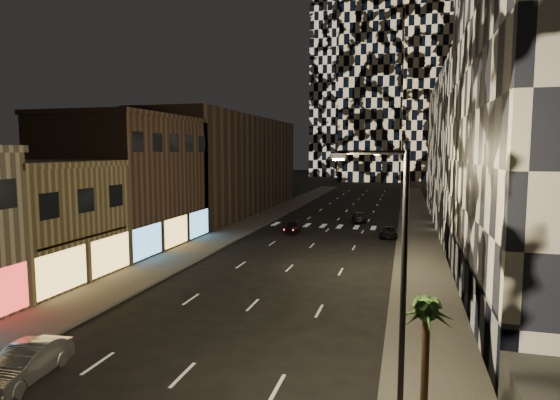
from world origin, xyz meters
The scene contains 18 objects.
sidewalk_left centered at (-10.00, 50.00, 0.07)m, with size 4.00×120.00×0.15m, color #47443F.
sidewalk_right centered at (10.00, 50.00, 0.07)m, with size 4.00×120.00×0.15m, color #47443F.
curb_left centered at (-7.90, 50.00, 0.07)m, with size 0.20×120.00×0.15m, color #4C4C47.
curb_right centered at (7.90, 50.00, 0.07)m, with size 0.20×120.00×0.15m, color #4C4C47.
retail_tan centered at (-17.00, 21.00, 4.00)m, with size 10.00×10.00×8.00m, color olive.
retail_brown centered at (-17.00, 33.50, 6.00)m, with size 10.00×15.00×12.00m, color #473428.
retail_filler_left centered at (-17.00, 60.00, 7.00)m, with size 10.00×40.00×14.00m, color #473428.
midrise_base centered at (12.30, 24.50, 1.50)m, with size 0.60×25.00×3.00m, color #383838.
midrise_filler_right centered at (20.00, 57.00, 9.00)m, with size 16.00×40.00×18.00m, color #232326.
tower_left_back centered at (-12.00, 165.00, 60.00)m, with size 24.00×24.00×120.00m, color black.
tower_center_low centered at (-2.00, 140.00, 47.50)m, with size 18.00×18.00×95.00m, color black.
streetlight_near centered at (8.35, 10.00, 5.35)m, with size 2.55×0.25×9.00m.
streetlight_far centered at (8.35, 30.00, 5.35)m, with size 2.55×0.25×9.00m.
car_silver_parked centered at (-5.80, 8.94, 0.71)m, with size 1.50×4.30×1.42m, color gray.
car_dark_midlane centered at (-3.50, 44.66, 0.67)m, with size 1.57×3.91×1.33m, color black.
car_dark_oncoming centered at (2.87, 54.73, 0.63)m, with size 1.76×4.32×1.25m, color black.
car_dark_rightlane centered at (6.95, 44.25, 0.55)m, with size 1.84×3.98×1.11m, color black.
palm_tree centered at (9.38, 10.33, 3.51)m, with size 2.08×2.06×4.07m.
Camera 1 is at (8.59, -5.52, 9.11)m, focal length 30.00 mm.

